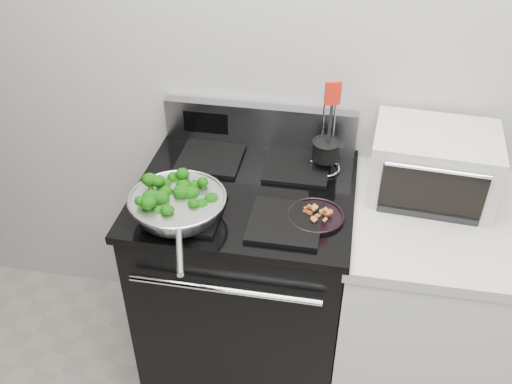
% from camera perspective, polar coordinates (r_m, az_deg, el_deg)
% --- Properties ---
extents(back_wall, '(4.00, 0.02, 2.70)m').
position_cam_1_polar(back_wall, '(2.14, 8.75, 13.50)').
color(back_wall, '#BCB8B2').
rests_on(back_wall, ground).
extents(gas_range, '(0.79, 0.69, 1.13)m').
position_cam_1_polar(gas_range, '(2.37, -0.97, -8.76)').
color(gas_range, black).
rests_on(gas_range, floor).
extents(counter, '(0.62, 0.68, 0.92)m').
position_cam_1_polar(counter, '(2.38, 15.71, -11.05)').
color(counter, white).
rests_on(counter, floor).
extents(skillet, '(0.33, 0.51, 0.07)m').
position_cam_1_polar(skillet, '(1.92, -7.82, -1.29)').
color(skillet, silver).
rests_on(skillet, gas_range).
extents(broccoli_pile, '(0.26, 0.26, 0.09)m').
position_cam_1_polar(broccoli_pile, '(1.91, -7.87, -0.79)').
color(broccoli_pile, black).
rests_on(broccoli_pile, skillet).
extents(bacon_plate, '(0.19, 0.19, 0.04)m').
position_cam_1_polar(bacon_plate, '(1.93, 5.99, -2.16)').
color(bacon_plate, black).
rests_on(bacon_plate, gas_range).
extents(utensil_holder, '(0.12, 0.12, 0.37)m').
position_cam_1_polar(utensil_holder, '(2.15, 6.96, 3.72)').
color(utensil_holder, silver).
rests_on(utensil_holder, gas_range).
extents(toaster_oven, '(0.45, 0.36, 0.25)m').
position_cam_1_polar(toaster_oven, '(2.13, 17.27, 2.69)').
color(toaster_oven, beige).
rests_on(toaster_oven, counter).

